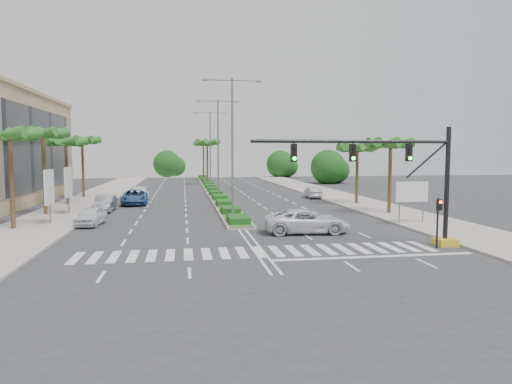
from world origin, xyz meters
TOP-DOWN VIEW (x-y plane):
  - ground at (0.00, 0.00)m, footprint 160.00×160.00m
  - footpath_right at (15.20, 20.00)m, footprint 6.00×120.00m
  - footpath_left at (-15.20, 20.00)m, footprint 6.00×120.00m
  - median at (0.00, 45.00)m, footprint 2.20×75.00m
  - median_grass at (0.00, 45.00)m, footprint 1.80×75.00m
  - signal_gantry at (9.27, -0.00)m, footprint 12.60×1.20m
  - pedestrian_signal at (10.60, -0.68)m, footprint 0.28×0.36m
  - direction_sign at (13.50, 7.99)m, footprint 2.70×0.11m
  - billboard_near at (-14.50, 12.00)m, footprint 0.18×2.10m
  - billboard_far at (-14.50, 18.00)m, footprint 0.18×2.10m
  - palm_left_near at (-16.50, 10.00)m, footprint 4.57×4.68m
  - palm_left_mid at (-16.50, 18.00)m, footprint 4.57×4.68m
  - palm_left_far at (-16.50, 26.00)m, footprint 4.57×4.68m
  - palm_left_end at (-16.50, 34.00)m, footprint 4.57×4.68m
  - palm_right_near at (14.50, 14.00)m, footprint 4.57×4.68m
  - palm_right_far at (14.50, 22.00)m, footprint 4.57×4.68m
  - palm_median_a at (0.00, 55.00)m, footprint 4.57×4.68m
  - palm_median_b at (0.00, 70.00)m, footprint 4.57×4.68m
  - streetlight_near at (0.00, 14.00)m, footprint 5.10×0.25m
  - streetlight_mid at (0.00, 30.00)m, footprint 5.10×0.25m
  - streetlight_far at (0.00, 46.00)m, footprint 5.10×0.25m
  - car_parked_a at (-11.38, 11.59)m, footprint 2.14×4.39m
  - car_parked_b at (-11.73, 20.23)m, footprint 1.68×4.74m
  - car_parked_c at (-9.50, 25.76)m, footprint 2.98×5.94m
  - car_parked_d at (-9.42, 29.50)m, footprint 2.40×5.61m
  - car_crossing at (4.32, 5.57)m, footprint 6.18×3.17m
  - car_right at (11.80, 29.59)m, footprint 1.82×4.41m

SIDE VIEW (x-z plane):
  - ground at x=0.00m, z-range 0.00..0.00m
  - footpath_right at x=15.20m, z-range 0.00..0.15m
  - footpath_left at x=-15.20m, z-range 0.00..0.15m
  - median at x=0.00m, z-range 0.00..0.20m
  - median_grass at x=0.00m, z-range 0.20..0.24m
  - car_right at x=11.80m, z-range 0.00..1.42m
  - car_parked_a at x=-11.38m, z-range 0.00..1.44m
  - car_parked_b at x=-11.73m, z-range 0.00..1.56m
  - car_parked_d at x=-9.42m, z-range 0.00..1.61m
  - car_parked_c at x=-9.50m, z-range 0.00..1.61m
  - car_crossing at x=4.32m, z-range 0.00..1.67m
  - pedestrian_signal at x=10.60m, z-range 0.54..3.54m
  - direction_sign at x=13.50m, z-range 0.75..4.15m
  - billboard_near at x=-14.50m, z-range 0.79..5.14m
  - billboard_far at x=-14.50m, z-range 0.79..5.14m
  - signal_gantry at x=9.27m, z-range -0.14..7.06m
  - palm_right_far at x=14.50m, z-range 2.54..9.29m
  - palm_right_near at x=14.50m, z-range 2.68..9.73m
  - palm_left_far at x=-16.50m, z-range 2.82..10.17m
  - palm_left_near at x=-16.50m, z-range 2.91..10.46m
  - streetlight_near at x=0.00m, z-range 0.81..12.81m
  - streetlight_mid at x=0.00m, z-range 0.81..12.81m
  - streetlight_far at x=0.00m, z-range 0.81..12.81m
  - palm_left_end at x=-16.50m, z-range 3.01..10.76m
  - palm_left_mid at x=-16.50m, z-range 3.10..11.05m
  - palm_median_a at x=0.00m, z-range 3.15..11.20m
  - palm_median_b at x=0.00m, z-range 3.15..11.20m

